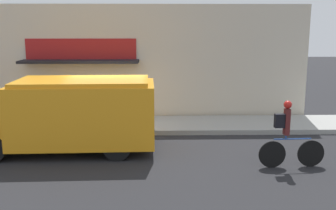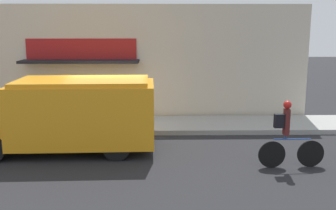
% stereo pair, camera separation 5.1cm
% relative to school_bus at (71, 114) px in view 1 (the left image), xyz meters
% --- Properties ---
extents(ground_plane, '(70.00, 70.00, 0.00)m').
position_rel_school_bus_xyz_m(ground_plane, '(0.86, 1.59, -1.11)').
color(ground_plane, '#232326').
extents(sidewalk, '(28.00, 2.28, 0.17)m').
position_rel_school_bus_xyz_m(sidewalk, '(0.86, 2.73, -1.03)').
color(sidewalk, '#999993').
rests_on(sidewalk, ground_plane).
extents(storefront, '(15.15, 1.06, 4.49)m').
position_rel_school_bus_xyz_m(storefront, '(0.80, 4.07, 1.14)').
color(storefront, beige).
rests_on(storefront, ground_plane).
extents(school_bus, '(5.54, 2.67, 2.15)m').
position_rel_school_bus_xyz_m(school_bus, '(0.00, 0.00, 0.00)').
color(school_bus, orange).
rests_on(school_bus, ground_plane).
extents(cyclist, '(1.76, 0.21, 1.79)m').
position_rel_school_bus_xyz_m(cyclist, '(5.95, -1.54, -0.28)').
color(cyclist, black).
rests_on(cyclist, ground_plane).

